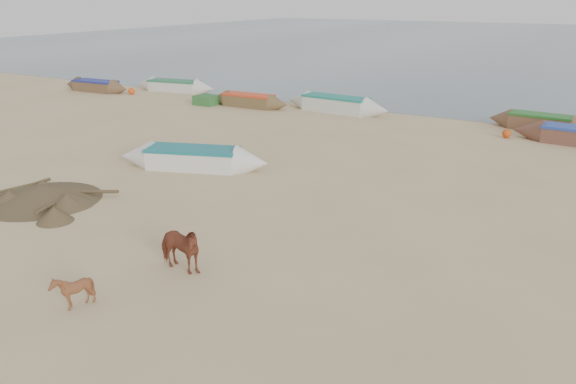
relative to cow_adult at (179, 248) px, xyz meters
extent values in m
plane|color=tan|center=(0.81, 0.26, -0.65)|extent=(140.00, 140.00, 0.00)
plane|color=slate|center=(0.81, 82.26, -0.64)|extent=(160.00, 160.00, 0.00)
imported|color=brown|center=(0.00, 0.00, 0.00)|extent=(1.58, 0.81, 1.30)
imported|color=brown|center=(-0.93, -2.60, -0.21)|extent=(1.02, 0.98, 0.87)
cone|color=brown|center=(-7.62, 1.76, -0.39)|extent=(5.23, 5.23, 0.51)
cube|color=#2F6830|center=(-13.54, 18.92, -0.35)|extent=(1.40, 1.20, 0.60)
sphere|color=#C04512|center=(4.91, 19.12, -0.43)|extent=(0.44, 0.44, 0.44)
cube|color=gray|center=(-5.03, 22.66, -0.37)|extent=(1.20, 1.10, 0.56)
sphere|color=#D64A14|center=(-20.56, 19.40, -0.41)|extent=(0.48, 0.48, 0.48)
camera|label=1|loc=(8.85, -9.96, 6.13)|focal=35.00mm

